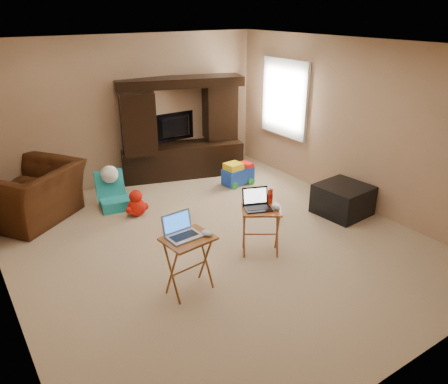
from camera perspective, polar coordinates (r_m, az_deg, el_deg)
floor at (r=5.87m, az=-1.09°, el=-6.56°), size 5.50×5.50×0.00m
ceiling at (r=5.11m, az=-1.31°, el=18.57°), size 5.50×5.50×0.00m
wall_back at (r=7.74m, az=-12.43°, el=10.26°), size 5.00×0.00×5.00m
wall_front at (r=3.56m, az=23.66°, el=-6.80°), size 5.00×0.00×5.00m
wall_right at (r=6.98m, az=16.57°, el=8.46°), size 0.00×5.50×5.50m
window_pane at (r=7.98m, az=8.02°, el=12.06°), size 0.00×1.20×1.20m
window_frame at (r=7.97m, az=7.91°, el=12.04°), size 0.06×1.14×1.34m
entertainment_center at (r=7.90m, az=-5.59°, el=8.28°), size 2.25×1.16×1.79m
television at (r=8.09m, az=-6.31°, el=8.34°), size 0.91×0.16×0.52m
recliner at (r=6.87m, az=-23.79°, el=-0.20°), size 1.68×1.64×0.82m
child_rocker at (r=6.91m, az=-14.18°, el=0.16°), size 0.52×0.57×0.58m
plush_toy at (r=6.63m, az=-11.39°, el=-1.38°), size 0.37×0.31×0.41m
push_toy at (r=7.66m, az=1.84°, el=2.51°), size 0.59×0.44×0.42m
ottoman at (r=6.80m, az=15.25°, el=-0.96°), size 0.76×0.76×0.45m
tray_table_left at (r=4.79m, az=-4.59°, el=-9.45°), size 0.56×0.47×0.67m
tray_table_right at (r=5.50m, az=4.81°, el=-5.13°), size 0.61×0.58×0.62m
laptop_left at (r=4.57m, az=-5.28°, el=-4.60°), size 0.37×0.31×0.24m
laptop_right at (r=5.30m, az=4.49°, el=-1.07°), size 0.40×0.37×0.24m
mouse_left at (r=4.64m, az=-2.25°, el=-5.40°), size 0.12×0.15×0.06m
mouse_right at (r=5.34m, az=6.82°, el=-2.09°), size 0.09×0.13×0.05m
water_bottle at (r=5.49m, az=6.07°, el=-0.52°), size 0.06×0.06×0.19m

